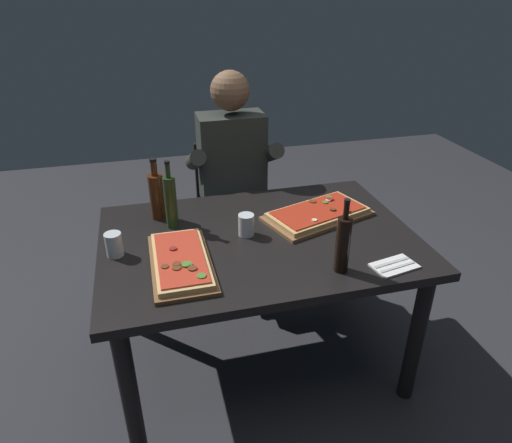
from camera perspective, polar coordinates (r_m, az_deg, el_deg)
name	(u,v)px	position (r m, az deg, el deg)	size (l,w,h in m)	color
ground_plane	(258,358)	(2.50, 0.30, -16.68)	(6.40, 6.40, 0.00)	#2D2D33
dining_table	(259,254)	(2.10, 0.34, -4.12)	(1.40, 0.96, 0.74)	black
pizza_rectangular_front	(318,214)	(2.22, 7.74, 0.97)	(0.57, 0.42, 0.05)	brown
pizza_rectangular_left	(181,261)	(1.87, -9.38, -4.90)	(0.24, 0.49, 0.05)	brown
wine_bottle_dark	(157,195)	(2.21, -12.29, 3.25)	(0.07, 0.07, 0.30)	#47230F
oil_bottle_amber	(171,201)	(2.11, -10.62, 2.53)	(0.06, 0.06, 0.32)	#233819
vinegar_bottle_green	(343,243)	(1.79, 10.81, -2.71)	(0.06, 0.06, 0.31)	black
tumbler_near_camera	(246,226)	(2.05, -1.23, -0.57)	(0.07, 0.07, 0.10)	silver
tumbler_far_side	(114,245)	(1.99, -17.31, -2.86)	(0.07, 0.07, 0.10)	silver
napkin_cutlery_set	(394,266)	(1.92, 16.91, -5.32)	(0.20, 0.14, 0.01)	white
diner_chair	(231,205)	(2.91, -3.18, 2.09)	(0.44, 0.44, 0.87)	black
seated_diner	(234,175)	(2.70, -2.80, 5.88)	(0.53, 0.41, 1.33)	#23232D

